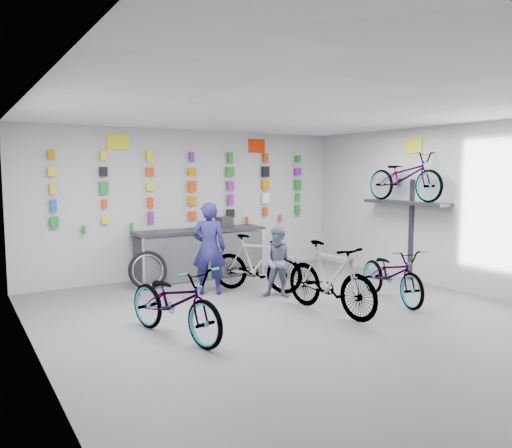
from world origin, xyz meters
TOP-DOWN VIEW (x-y plane):
  - floor at (0.00, 0.00)m, footprint 8.00×8.00m
  - ceiling at (0.00, 0.00)m, footprint 8.00×8.00m
  - wall_back at (0.00, 4.00)m, footprint 7.00×0.00m
  - wall_left at (-3.50, 0.00)m, footprint 0.00×8.00m
  - wall_right at (3.50, 0.00)m, footprint 0.00×8.00m
  - counter at (0.00, 3.54)m, footprint 2.70×0.66m
  - merch_wall at (0.19, 3.93)m, footprint 5.56×0.08m
  - wall_bracket at (3.33, 1.20)m, footprint 0.39×1.90m
  - sign_left at (-1.50, 3.98)m, footprint 0.42×0.02m
  - sign_right at (1.60, 3.98)m, footprint 0.42×0.02m
  - sign_side at (3.48, 1.20)m, footprint 0.02×0.40m
  - bike_left at (-1.87, 0.37)m, footprint 1.09×1.93m
  - bike_center at (0.57, 0.19)m, footprint 0.71×1.86m
  - bike_right at (1.93, 0.23)m, footprint 0.99×1.83m
  - bike_service at (0.36, 1.97)m, footprint 1.42×1.65m
  - bike_wall at (3.25, 1.20)m, footprint 0.63×1.80m
  - clerk at (-0.46, 2.24)m, footprint 0.71×0.62m
  - customer at (0.47, 1.40)m, footprint 0.75×0.74m
  - spare_wheel at (-1.25, 3.17)m, footprint 0.74×0.32m
  - register at (0.54, 3.55)m, footprint 0.28×0.30m

SIDE VIEW (x-z plane):
  - floor at x=0.00m, z-range 0.00..0.00m
  - spare_wheel at x=-1.25m, z-range -0.01..0.71m
  - bike_right at x=1.93m, z-range 0.00..0.91m
  - bike_left at x=-1.87m, z-range 0.00..0.96m
  - counter at x=0.00m, z-range -0.01..0.99m
  - bike_service at x=0.36m, z-range 0.00..1.03m
  - bike_center at x=0.57m, z-range 0.00..1.09m
  - customer at x=0.47m, z-range 0.00..1.22m
  - clerk at x=-0.46m, z-range 0.00..1.63m
  - register at x=0.54m, z-range 1.00..1.22m
  - wall_bracket at x=3.33m, z-range 0.46..2.46m
  - wall_back at x=0.00m, z-range -2.00..5.00m
  - wall_left at x=-3.50m, z-range -2.50..5.50m
  - wall_right at x=3.50m, z-range -2.50..5.50m
  - merch_wall at x=0.19m, z-range 1.01..2.57m
  - bike_wall at x=3.25m, z-range 1.58..2.53m
  - sign_side at x=3.48m, z-range 2.50..2.80m
  - sign_left at x=-1.50m, z-range 2.57..2.87m
  - sign_right at x=1.60m, z-range 2.57..2.87m
  - ceiling at x=0.00m, z-range 3.00..3.00m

